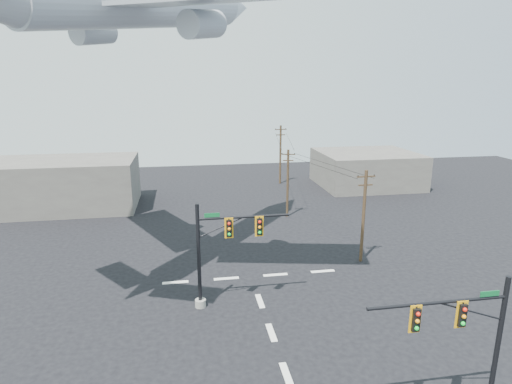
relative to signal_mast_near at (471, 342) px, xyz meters
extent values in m
plane|color=black|center=(-7.65, 3.90, -3.68)|extent=(120.00, 120.00, 0.00)
cube|color=white|center=(-7.65, 3.90, -3.67)|extent=(0.40, 2.00, 0.01)
cube|color=white|center=(-7.65, 7.90, -3.67)|extent=(0.40, 2.00, 0.01)
cube|color=white|center=(-7.65, 11.90, -3.67)|extent=(0.40, 2.00, 0.01)
cube|color=white|center=(-13.65, 15.90, -3.67)|extent=(2.00, 0.40, 0.01)
cube|color=white|center=(-9.65, 15.90, -3.67)|extent=(2.00, 0.40, 0.01)
cube|color=white|center=(-5.65, 15.90, -3.67)|extent=(2.00, 0.40, 0.01)
cube|color=white|center=(-1.65, 15.90, -3.67)|extent=(2.00, 0.40, 0.01)
cylinder|color=black|center=(1.45, 0.05, -0.27)|extent=(0.23, 0.23, 6.82)
cylinder|color=black|center=(-1.86, 0.05, 2.17)|extent=(6.63, 0.16, 0.16)
cylinder|color=black|center=(-0.21, 0.05, 1.58)|extent=(3.52, 0.08, 0.08)
cube|color=black|center=(-0.76, -0.10, 1.55)|extent=(0.33, 0.29, 1.07)
cube|color=orange|center=(-0.76, -0.08, 1.55)|extent=(0.54, 0.04, 1.32)
sphere|color=red|center=(-0.76, -0.26, 1.89)|extent=(0.19, 0.19, 0.19)
sphere|color=orange|center=(-0.76, -0.26, 1.55)|extent=(0.19, 0.19, 0.19)
sphere|color=#0BBD29|center=(-0.76, -0.26, 1.21)|extent=(0.19, 0.19, 0.19)
cube|color=black|center=(-2.97, -0.10, 1.55)|extent=(0.33, 0.29, 1.07)
cube|color=orange|center=(-2.97, -0.08, 1.55)|extent=(0.54, 0.04, 1.32)
sphere|color=red|center=(-2.97, -0.26, 1.89)|extent=(0.19, 0.19, 0.19)
sphere|color=orange|center=(-2.97, -0.26, 1.55)|extent=(0.19, 0.19, 0.19)
sphere|color=#0BBD29|center=(-2.97, -0.26, 1.21)|extent=(0.19, 0.19, 0.19)
cube|color=#0D5C2A|center=(0.58, -0.01, 2.41)|extent=(0.93, 0.04, 0.25)
cylinder|color=gray|center=(-11.87, 11.86, -3.42)|extent=(0.75, 0.75, 0.53)
cylinder|color=black|center=(-11.87, 11.86, 0.05)|extent=(0.26, 0.26, 7.46)
cylinder|color=black|center=(-8.78, 11.86, 2.71)|extent=(6.19, 0.17, 0.17)
cylinder|color=black|center=(-10.32, 11.86, 2.07)|extent=(3.35, 0.09, 0.09)
cube|color=black|center=(-9.81, 11.70, 2.04)|extent=(0.36, 0.32, 1.17)
cube|color=orange|center=(-9.81, 11.72, 2.04)|extent=(0.59, 0.04, 1.44)
sphere|color=red|center=(-9.81, 11.52, 2.41)|extent=(0.21, 0.21, 0.21)
sphere|color=orange|center=(-9.81, 11.52, 2.04)|extent=(0.21, 0.21, 0.21)
sphere|color=#0BBD29|center=(-9.81, 11.52, 1.67)|extent=(0.21, 0.21, 0.21)
cube|color=black|center=(-7.75, 11.70, 2.04)|extent=(0.36, 0.32, 1.17)
cube|color=orange|center=(-7.75, 11.72, 2.04)|extent=(0.59, 0.04, 1.44)
sphere|color=red|center=(-7.75, 11.52, 2.41)|extent=(0.21, 0.21, 0.21)
sphere|color=orange|center=(-7.75, 11.52, 2.04)|extent=(0.21, 0.21, 0.21)
sphere|color=#0BBD29|center=(-7.75, 11.52, 1.67)|extent=(0.21, 0.21, 0.21)
cube|color=#0D5C2A|center=(-10.91, 11.80, 2.98)|extent=(1.01, 0.04, 0.28)
cylinder|color=#46321E|center=(2.28, 17.36, 0.37)|extent=(0.27, 0.27, 8.10)
cube|color=#46321E|center=(2.28, 17.36, 3.88)|extent=(1.62, 0.17, 0.11)
cube|color=#46321E|center=(2.28, 17.36, 3.16)|extent=(1.26, 0.15, 0.11)
cylinder|color=black|center=(1.56, 17.33, 3.97)|extent=(0.09, 0.09, 0.11)
cylinder|color=black|center=(2.28, 17.36, 3.97)|extent=(0.09, 0.09, 0.11)
cylinder|color=black|center=(3.00, 17.39, 3.97)|extent=(0.09, 0.09, 0.11)
cylinder|color=#46321E|center=(-1.03, 30.83, 0.23)|extent=(0.26, 0.26, 7.82)
cube|color=#46321E|center=(-1.03, 30.83, 3.61)|extent=(1.55, 0.53, 0.11)
cube|color=#46321E|center=(-1.03, 30.83, 2.91)|extent=(1.21, 0.43, 0.11)
cylinder|color=black|center=(-1.71, 31.02, 3.70)|extent=(0.09, 0.09, 0.11)
cylinder|color=black|center=(-1.03, 30.83, 3.70)|extent=(0.09, 0.09, 0.11)
cylinder|color=black|center=(-0.36, 30.64, 3.70)|extent=(0.09, 0.09, 0.11)
cylinder|color=#46321E|center=(1.84, 47.17, 0.75)|extent=(0.30, 0.30, 8.86)
cube|color=#46321E|center=(1.84, 47.17, 4.57)|extent=(1.82, 0.29, 0.12)
cube|color=#46321E|center=(1.84, 47.17, 3.77)|extent=(1.41, 0.25, 0.12)
cylinder|color=black|center=(1.04, 47.10, 4.67)|extent=(0.10, 0.10, 0.12)
cylinder|color=black|center=(1.84, 47.17, 4.67)|extent=(0.10, 0.10, 0.12)
cylinder|color=black|center=(2.64, 47.25, 4.67)|extent=(0.10, 0.10, 0.12)
cylinder|color=black|center=(-0.09, 24.10, 3.70)|extent=(3.33, 13.48, 0.03)
cylinder|color=black|center=(-0.35, 39.00, 4.04)|extent=(2.80, 16.34, 0.03)
cylinder|color=black|center=(1.33, 24.10, 3.70)|extent=(3.36, 13.48, 0.03)
cylinder|color=black|center=(1.16, 39.00, 4.04)|extent=(3.01, 16.34, 0.03)
cylinder|color=#A9ADB5|center=(-14.76, 18.09, 16.83)|extent=(15.14, 18.16, 5.54)
cone|color=#A9ADB5|center=(-7.20, 27.80, 18.26)|extent=(5.52, 5.80, 3.72)
cube|color=#A9ADB5|center=(-21.27, 21.43, 16.36)|extent=(9.98, 13.70, 0.77)
cylinder|color=#A9ADB5|center=(-18.95, 20.89, 15.16)|extent=(3.52, 3.80, 2.17)
cylinder|color=#A9ADB5|center=(-11.02, 14.71, 15.16)|extent=(3.52, 3.80, 2.17)
cube|color=#656159|center=(-27.65, 38.90, -0.68)|extent=(18.00, 10.00, 6.00)
cube|color=#656159|center=(14.35, 43.90, -1.18)|extent=(14.00, 12.00, 5.00)
camera|label=1|loc=(-12.58, -15.24, 11.56)|focal=30.00mm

